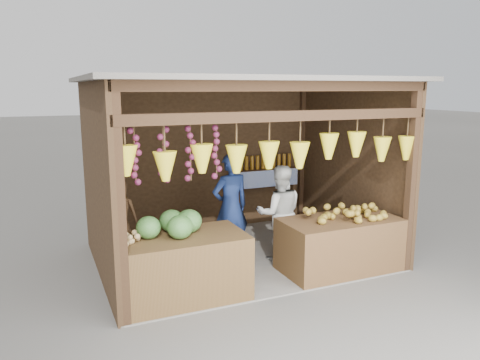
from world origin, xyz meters
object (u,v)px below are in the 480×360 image
Objects in this scene: man_standing at (231,207)px; woman_standing at (280,213)px; vendor_seated at (120,214)px; counter_right at (339,245)px; counter_left at (181,268)px.

woman_standing is (0.67, -0.27, -0.09)m from man_standing.
vendor_seated is at bearing -21.23° from man_standing.
counter_right is 1.02× the size of man_standing.
woman_standing reaches higher than vendor_seated.
vendor_seated is at bearing 154.64° from counter_right.
man_standing is at bearing 43.06° from counter_left.
counter_right is 1.63m from man_standing.
vendor_seated is at bearing 110.47° from counter_left.
counter_left is at bearing 179.90° from counter_right.
vendor_seated reaches higher than counter_right.
counter_left is 0.96× the size of man_standing.
man_standing is 1.65× the size of vendor_seated.
woman_standing is (1.71, 0.70, 0.32)m from counter_left.
vendor_seated is at bearing 2.30° from woman_standing.
woman_standing reaches higher than counter_right.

